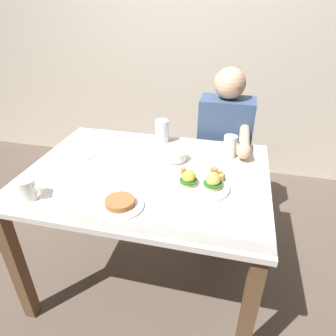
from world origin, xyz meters
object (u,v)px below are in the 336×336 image
object	(u,v)px
water_glass_near	(162,132)
fork	(88,160)
coffee_mug	(27,189)
diner_person	(224,145)
side_plate	(120,204)
eggs_benedict_plate	(202,183)
dining_table	(147,190)
fruit_bowl	(175,155)
water_glass_far	(230,147)

from	to	relation	value
water_glass_near	fork	bearing A→B (deg)	-135.82
coffee_mug	diner_person	bearing A→B (deg)	50.07
side_plate	eggs_benedict_plate	bearing A→B (deg)	36.22
side_plate	dining_table	bearing A→B (deg)	85.64
fruit_bowl	fork	distance (m)	0.47
coffee_mug	fork	distance (m)	0.39
fork	eggs_benedict_plate	bearing A→B (deg)	-10.17
water_glass_far	coffee_mug	bearing A→B (deg)	-144.00
fruit_bowl	water_glass_near	xyz separation A→B (m)	(-0.13, 0.21, 0.03)
fork	side_plate	bearing A→B (deg)	-47.01
diner_person	water_glass_near	bearing A→B (deg)	-146.78
coffee_mug	water_glass_near	bearing A→B (deg)	58.98
water_glass_near	diner_person	xyz separation A→B (m)	(0.36, 0.24, -0.15)
eggs_benedict_plate	fruit_bowl	bearing A→B (deg)	127.91
eggs_benedict_plate	fork	world-z (taller)	eggs_benedict_plate
eggs_benedict_plate	fruit_bowl	distance (m)	0.28
fork	water_glass_far	distance (m)	0.76
dining_table	water_glass_far	bearing A→B (deg)	34.27
water_glass_near	water_glass_far	bearing A→B (deg)	-13.50
water_glass_far	diner_person	distance (m)	0.37
side_plate	diner_person	size ratio (longest dim) A/B	0.18
water_glass_near	diner_person	size ratio (longest dim) A/B	0.12
fruit_bowl	coffee_mug	distance (m)	0.73
dining_table	diner_person	xyz separation A→B (m)	(0.35, 0.60, 0.02)
dining_table	water_glass_near	distance (m)	0.40
dining_table	side_plate	bearing A→B (deg)	-94.36
coffee_mug	side_plate	distance (m)	0.41
fruit_bowl	diner_person	distance (m)	0.52
dining_table	fruit_bowl	size ratio (longest dim) A/B	10.00
fork	side_plate	size ratio (longest dim) A/B	0.78
fork	diner_person	distance (m)	0.89
fork	water_glass_far	size ratio (longest dim) A/B	1.28
dining_table	water_glass_near	xyz separation A→B (m)	(-0.01, 0.36, 0.17)
side_plate	water_glass_far	bearing A→B (deg)	53.48
fruit_bowl	fork	xyz separation A→B (m)	(-0.45, -0.11, -0.03)
coffee_mug	fork	xyz separation A→B (m)	(0.09, 0.37, -0.05)
diner_person	dining_table	bearing A→B (deg)	-120.23
dining_table	water_glass_far	distance (m)	0.50
eggs_benedict_plate	fork	size ratio (longest dim) A/B	1.74
coffee_mug	water_glass_near	xyz separation A→B (m)	(0.42, 0.69, 0.01)
dining_table	water_glass_far	xyz separation A→B (m)	(0.39, 0.27, 0.16)
dining_table	diner_person	size ratio (longest dim) A/B	1.05
water_glass_near	water_glass_far	world-z (taller)	water_glass_near
dining_table	coffee_mug	world-z (taller)	coffee_mug
side_plate	diner_person	bearing A→B (deg)	67.37
eggs_benedict_plate	water_glass_near	size ratio (longest dim) A/B	1.98
water_glass_near	side_plate	size ratio (longest dim) A/B	0.68
water_glass_far	side_plate	size ratio (longest dim) A/B	0.61
eggs_benedict_plate	coffee_mug	world-z (taller)	coffee_mug
fork	water_glass_far	bearing A→B (deg)	16.82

